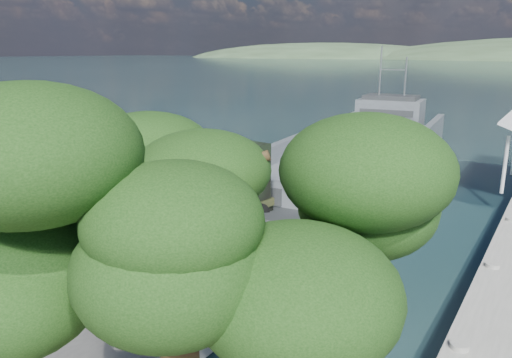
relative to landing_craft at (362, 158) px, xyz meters
name	(u,v)px	position (x,y,z in m)	size (l,w,h in m)	color
ground	(180,267)	(0.14, -21.58, -0.82)	(1400.00, 1400.00, 0.00)	#193A3D
boat_ramp	(163,270)	(0.14, -22.58, -0.57)	(10.00, 18.00, 0.50)	gray
shoreline_rocks	(90,235)	(-6.06, -21.08, -0.82)	(3.20, 5.60, 0.90)	#555653
landing_craft	(362,158)	(0.00, 0.00, 0.00)	(11.51, 34.25, 10.00)	#4B5158
military_truck	(197,197)	(-0.35, -19.67, 1.72)	(4.07, 9.16, 4.10)	black
soldier	(131,241)	(-1.34, -22.83, 0.48)	(0.59, 0.39, 1.61)	#1F2E19
overhang_tree	(168,195)	(7.35, -29.90, 5.54)	(8.74, 8.05, 7.93)	#372916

